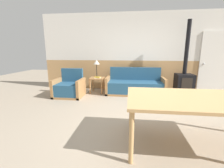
# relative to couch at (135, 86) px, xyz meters

# --- Properties ---
(ground_plane) EXTENTS (16.00, 16.00, 0.00)m
(ground_plane) POSITION_rel_couch_xyz_m (0.25, -2.05, -0.26)
(ground_plane) COLOR gray
(wall_back) EXTENTS (7.20, 0.06, 2.70)m
(wall_back) POSITION_rel_couch_xyz_m (0.25, 0.58, 1.09)
(wall_back) COLOR tan
(wall_back) RESTS_ON ground_plane
(couch) EXTENTS (1.88, 0.76, 0.85)m
(couch) POSITION_rel_couch_xyz_m (0.00, 0.00, 0.00)
(couch) COLOR #9E7042
(couch) RESTS_ON ground_plane
(armchair) EXTENTS (0.86, 0.73, 0.85)m
(armchair) POSITION_rel_couch_xyz_m (-2.04, -0.54, -0.00)
(armchair) COLOR #9E7042
(armchair) RESTS_ON ground_plane
(side_table) EXTENTS (0.45, 0.45, 0.52)m
(side_table) POSITION_rel_couch_xyz_m (-1.27, -0.02, 0.16)
(side_table) COLOR #9E7042
(side_table) RESTS_ON ground_plane
(table_lamp) EXTENTS (0.21, 0.21, 0.58)m
(table_lamp) POSITION_rel_couch_xyz_m (-1.29, 0.05, 0.74)
(table_lamp) COLOR black
(table_lamp) RESTS_ON side_table
(book_stack) EXTENTS (0.22, 0.14, 0.04)m
(book_stack) POSITION_rel_couch_xyz_m (-1.24, -0.10, 0.28)
(book_stack) COLOR white
(book_stack) RESTS_ON side_table
(dining_table) EXTENTS (1.83, 1.09, 0.74)m
(dining_table) POSITION_rel_couch_xyz_m (0.71, -2.74, 0.42)
(dining_table) COLOR tan
(dining_table) RESTS_ON ground_plane
(wood_stove) EXTENTS (0.53, 0.51, 2.33)m
(wood_stove) POSITION_rel_couch_xyz_m (1.57, 0.10, 0.28)
(wood_stove) COLOR black
(wood_stove) RESTS_ON ground_plane
(entry_door) EXTENTS (0.90, 0.09, 2.03)m
(entry_door) POSITION_rel_couch_xyz_m (2.60, 0.53, 0.75)
(entry_door) COLOR silver
(entry_door) RESTS_ON ground_plane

